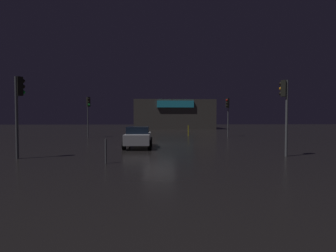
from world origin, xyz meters
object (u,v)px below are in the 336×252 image
Objects in this scene: traffic_signal_cross_right at (285,101)px; car_near at (138,137)px; traffic_signal_cross_left at (228,108)px; traffic_signal_opposite at (88,107)px; traffic_signal_main at (19,100)px; store_building at (174,115)px.

traffic_signal_cross_right reaches higher than car_near.
traffic_signal_opposite is at bearing -179.21° from traffic_signal_cross_left.
traffic_signal_cross_left is at bearing 0.79° from traffic_signal_opposite.
traffic_signal_cross_left is 1.09× the size of car_near.
traffic_signal_cross_right is (-0.99, -14.33, -0.21)m from traffic_signal_cross_left.
traffic_signal_opposite is 1.05× the size of traffic_signal_cross_right.
traffic_signal_cross_right is at bearing -27.57° from car_near.
car_near is at bearing 152.43° from traffic_signal_cross_right.
store_building is at bearing 73.73° from traffic_signal_main.
traffic_signal_opposite is (-0.28, 14.25, 0.31)m from traffic_signal_main.
traffic_signal_opposite reaches higher than traffic_signal_cross_right.
car_near is (6.10, -9.77, -2.57)m from traffic_signal_opposite.
traffic_signal_main is at bearing -142.40° from car_near.
traffic_signal_cross_left is at bearing 86.07° from traffic_signal_cross_right.
store_building reaches higher than traffic_signal_cross_left.
traffic_signal_cross_left is 14.37m from traffic_signal_cross_right.
traffic_signal_opposite reaches higher than traffic_signal_main.
store_building is at bearing 95.69° from traffic_signal_cross_right.
traffic_signal_main is at bearing -136.30° from traffic_signal_cross_left.
traffic_signal_main is 1.07× the size of car_near.
traffic_signal_main is 14.26m from traffic_signal_opposite.
traffic_signal_main is 1.01× the size of traffic_signal_cross_right.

